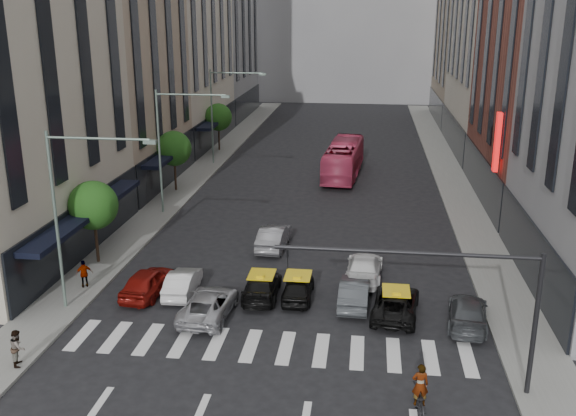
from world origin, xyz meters
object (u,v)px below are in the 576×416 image
(streetlamp_far, at_px, (221,104))
(pedestrian_near, at_px, (18,347))
(car_red, at_px, (148,282))
(bus, at_px, (344,159))
(streetlamp_near, at_px, (72,198))
(streetlamp_mid, at_px, (171,136))
(taxi_left, at_px, (262,286))
(pedestrian_far, at_px, (84,274))
(motorcycle, at_px, (419,399))
(car_white_front, at_px, (183,282))
(taxi_center, at_px, (298,287))

(streetlamp_far, bearing_deg, pedestrian_near, -90.54)
(car_red, distance_m, bus, 28.35)
(streetlamp_near, xyz_separation_m, streetlamp_far, (0.00, 32.00, 0.00))
(streetlamp_mid, xyz_separation_m, taxi_left, (8.71, -13.37, -5.27))
(streetlamp_mid, height_order, pedestrian_far, streetlamp_mid)
(streetlamp_near, xyz_separation_m, bus, (11.88, 28.97, -4.33))
(streetlamp_mid, relative_size, pedestrian_near, 5.61)
(bus, bearing_deg, car_red, 75.20)
(motorcycle, bearing_deg, streetlamp_mid, -60.25)
(bus, bearing_deg, motorcycle, 101.24)
(car_white_front, height_order, pedestrian_far, pedestrian_far)
(streetlamp_far, bearing_deg, taxi_left, -73.47)
(taxi_center, bearing_deg, pedestrian_near, 36.27)
(car_red, bearing_deg, streetlamp_mid, -73.89)
(car_white_front, height_order, taxi_left, car_white_front)
(streetlamp_mid, height_order, car_white_front, streetlamp_mid)
(taxi_center, bearing_deg, motorcycle, 120.98)
(motorcycle, bearing_deg, streetlamp_far, -73.18)
(car_red, bearing_deg, streetlamp_far, -79.65)
(streetlamp_near, bearing_deg, motorcycle, -21.90)
(pedestrian_far, bearing_deg, taxi_center, 150.20)
(streetlamp_far, relative_size, car_red, 2.09)
(streetlamp_mid, relative_size, streetlamp_far, 1.00)
(streetlamp_far, relative_size, motorcycle, 4.81)
(pedestrian_near, bearing_deg, car_white_front, -50.75)
(bus, height_order, motorcycle, bus)
(bus, xyz_separation_m, motorcycle, (4.37, -35.51, -1.08))
(motorcycle, relative_size, pedestrian_near, 1.17)
(streetlamp_far, xyz_separation_m, motorcycle, (16.25, -38.53, -5.41))
(car_red, bearing_deg, pedestrian_near, 74.03)
(streetlamp_mid, distance_m, taxi_center, 17.84)
(car_red, height_order, taxi_left, car_red)
(streetlamp_near, xyz_separation_m, car_white_front, (4.45, 2.53, -5.26))
(streetlamp_mid, distance_m, taxi_left, 16.80)
(bus, distance_m, pedestrian_near, 36.61)
(taxi_center, xyz_separation_m, motorcycle, (5.63, -9.20, -0.16))
(taxi_center, bearing_deg, pedestrian_far, 0.77)
(streetlamp_mid, bearing_deg, pedestrian_near, -90.95)
(car_white_front, height_order, pedestrian_near, pedestrian_near)
(taxi_center, distance_m, pedestrian_near, 13.71)
(car_red, xyz_separation_m, taxi_left, (6.07, 0.45, -0.10))
(car_white_front, relative_size, pedestrian_near, 2.45)
(pedestrian_far, bearing_deg, taxi_left, 150.26)
(streetlamp_near, bearing_deg, taxi_left, 16.82)
(pedestrian_far, bearing_deg, bus, -146.87)
(streetlamp_near, relative_size, motorcycle, 4.81)
(motorcycle, xyz_separation_m, pedestrian_far, (-17.22, 8.95, 0.42))
(streetlamp_far, bearing_deg, car_red, -84.93)
(car_white_front, bearing_deg, streetlamp_far, -83.91)
(pedestrian_near, height_order, pedestrian_far, pedestrian_near)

